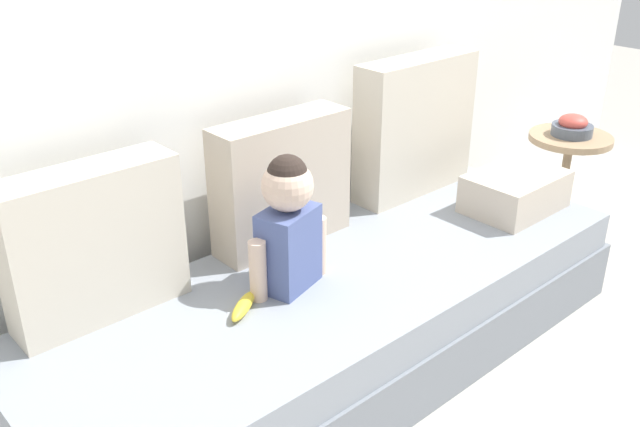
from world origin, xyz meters
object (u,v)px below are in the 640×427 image
(toddler, at_px, (288,221))
(banana, at_px, (243,306))
(throw_pillow_left, at_px, (94,244))
(throw_pillow_right, at_px, (415,126))
(side_table, at_px, (567,160))
(fruit_bowl, at_px, (572,127))
(throw_pillow_center, at_px, (282,182))
(folded_blanket, at_px, (515,191))
(couch, at_px, (339,318))

(toddler, xyz_separation_m, banana, (-0.21, -0.03, -0.22))
(throw_pillow_left, height_order, throw_pillow_right, throw_pillow_right)
(banana, relative_size, side_table, 0.32)
(throw_pillow_left, xyz_separation_m, banana, (0.32, -0.29, -0.22))
(toddler, xyz_separation_m, fruit_bowl, (1.67, -0.04, -0.05))
(throw_pillow_center, height_order, banana, throw_pillow_center)
(throw_pillow_right, distance_m, side_table, 0.86)
(banana, bearing_deg, throw_pillow_left, 138.00)
(banana, bearing_deg, throw_pillow_right, 14.59)
(throw_pillow_left, distance_m, folded_blanket, 1.66)
(throw_pillow_right, bearing_deg, fruit_bowl, -21.22)
(throw_pillow_center, height_order, throw_pillow_right, throw_pillow_right)
(throw_pillow_right, bearing_deg, banana, -165.41)
(throw_pillow_right, bearing_deg, throw_pillow_center, 180.00)
(toddler, bearing_deg, folded_blanket, -8.01)
(banana, distance_m, folded_blanket, 1.28)
(throw_pillow_center, xyz_separation_m, fruit_bowl, (1.49, -0.30, -0.05))
(throw_pillow_right, height_order, folded_blanket, throw_pillow_right)
(throw_pillow_right, height_order, toddler, throw_pillow_right)
(throw_pillow_left, bearing_deg, fruit_bowl, -7.70)
(throw_pillow_right, bearing_deg, folded_blanket, -68.76)
(couch, height_order, throw_pillow_left, throw_pillow_left)
(toddler, distance_m, side_table, 1.69)
(throw_pillow_left, bearing_deg, banana, -42.00)
(fruit_bowl, bearing_deg, throw_pillow_right, 158.78)
(couch, bearing_deg, folded_blanket, -6.65)
(fruit_bowl, bearing_deg, side_table, 90.00)
(folded_blanket, xyz_separation_m, fruit_bowl, (0.61, 0.11, 0.11))
(throw_pillow_center, distance_m, toddler, 0.32)
(throw_pillow_center, distance_m, side_table, 1.53)
(throw_pillow_center, relative_size, folded_blanket, 1.33)
(throw_pillow_left, distance_m, banana, 0.49)
(couch, xyz_separation_m, folded_blanket, (0.88, -0.10, 0.27))
(throw_pillow_left, xyz_separation_m, folded_blanket, (1.60, -0.41, -0.16))
(throw_pillow_right, distance_m, toddler, 0.94)
(throw_pillow_left, height_order, throw_pillow_center, throw_pillow_left)
(throw_pillow_center, distance_m, fruit_bowl, 1.52)
(couch, distance_m, banana, 0.45)
(throw_pillow_center, bearing_deg, banana, -143.79)
(folded_blanket, distance_m, fruit_bowl, 0.63)
(throw_pillow_center, bearing_deg, fruit_bowl, -11.35)
(couch, height_order, side_table, side_table)
(toddler, distance_m, fruit_bowl, 1.67)
(throw_pillow_left, bearing_deg, folded_blanket, -14.48)
(banana, xyz_separation_m, fruit_bowl, (1.88, -0.01, 0.17))
(fruit_bowl, bearing_deg, banana, 179.75)
(side_table, bearing_deg, toddler, 178.77)
(throw_pillow_left, xyz_separation_m, throw_pillow_right, (1.44, 0.00, 0.05))
(throw_pillow_right, bearing_deg, side_table, -21.22)
(throw_pillow_center, xyz_separation_m, toddler, (-0.19, -0.26, -0.00))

